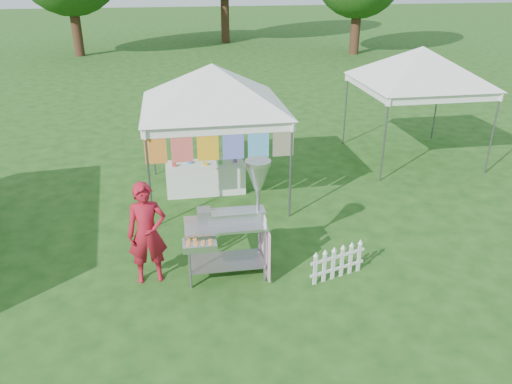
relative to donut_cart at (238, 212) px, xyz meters
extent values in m
plane|color=#1C4313|center=(-0.07, -0.10, -1.21)|extent=(120.00, 120.00, 0.00)
cylinder|color=#59595E|center=(-1.49, 1.98, -0.16)|extent=(0.04, 0.04, 2.10)
cylinder|color=#59595E|center=(1.35, 1.98, -0.16)|extent=(0.04, 0.04, 2.10)
cylinder|color=#59595E|center=(-1.49, 4.82, -0.16)|extent=(0.04, 0.04, 2.10)
cylinder|color=#59595E|center=(1.35, 4.82, -0.16)|extent=(0.04, 0.04, 2.10)
cube|color=white|center=(-0.07, 1.98, 0.79)|extent=(3.00, 0.03, 0.22)
cube|color=white|center=(-0.07, 4.82, 0.79)|extent=(3.00, 0.03, 0.22)
pyramid|color=white|center=(-0.07, 3.40, 1.79)|extent=(4.24, 4.24, 0.90)
cylinder|color=#59595E|center=(-0.07, 1.98, 0.87)|extent=(3.00, 0.03, 0.03)
cube|color=red|center=(-1.32, 1.98, 0.52)|extent=(0.42, 0.01, 0.70)
cube|color=#DB1B6E|center=(-0.82, 1.98, 0.52)|extent=(0.42, 0.01, 0.70)
cube|color=orange|center=(-0.32, 1.98, 0.52)|extent=(0.42, 0.01, 0.70)
cube|color=purple|center=(0.18, 1.98, 0.52)|extent=(0.42, 0.01, 0.70)
cube|color=blue|center=(0.68, 1.98, 0.52)|extent=(0.42, 0.01, 0.70)
cube|color=orange|center=(1.18, 1.98, 0.52)|extent=(0.42, 0.01, 0.70)
cylinder|color=#59595E|center=(4.01, 3.48, -0.16)|extent=(0.04, 0.04, 2.10)
cylinder|color=#59595E|center=(6.85, 3.48, -0.16)|extent=(0.04, 0.04, 2.10)
cylinder|color=#59595E|center=(4.01, 6.32, -0.16)|extent=(0.04, 0.04, 2.10)
cylinder|color=#59595E|center=(6.85, 6.32, -0.16)|extent=(0.04, 0.04, 2.10)
cube|color=white|center=(5.43, 3.48, 0.79)|extent=(3.00, 0.03, 0.22)
cube|color=white|center=(5.43, 6.32, 0.79)|extent=(3.00, 0.03, 0.22)
pyramid|color=white|center=(5.43, 4.90, 1.79)|extent=(4.24, 4.24, 0.90)
cylinder|color=#59595E|center=(5.43, 3.48, 0.87)|extent=(3.00, 0.03, 0.03)
cylinder|color=#3A2215|center=(-6.07, 23.90, 0.77)|extent=(0.56, 0.56, 3.96)
cylinder|color=#3A2215|center=(2.93, 27.90, 1.21)|extent=(0.56, 0.56, 4.84)
cylinder|color=#3A2215|center=(9.93, 21.90, 0.55)|extent=(0.56, 0.56, 3.52)
cylinder|color=gray|center=(-0.84, -0.27, -0.71)|extent=(0.04, 0.04, 1.00)
cylinder|color=gray|center=(0.40, -0.28, -0.71)|extent=(0.04, 0.04, 1.00)
cylinder|color=gray|center=(-0.83, 0.30, -0.71)|extent=(0.04, 0.04, 1.00)
cylinder|color=gray|center=(0.40, 0.29, -0.71)|extent=(0.04, 0.04, 1.00)
cube|color=gray|center=(-0.22, 0.01, -0.93)|extent=(1.28, 0.65, 0.02)
cube|color=#B7B7BC|center=(-0.22, 0.01, -0.21)|extent=(1.34, 0.68, 0.04)
cube|color=#B7B7BC|center=(-0.02, 0.06, -0.10)|extent=(0.95, 0.29, 0.17)
cube|color=gray|center=(-0.55, 0.07, -0.07)|extent=(0.22, 0.25, 0.25)
cylinder|color=gray|center=(0.34, 0.06, 0.29)|extent=(0.06, 0.06, 1.00)
cone|color=#B7B7BC|center=(0.34, 0.06, 0.57)|extent=(0.40, 0.40, 0.45)
cylinder|color=#B7B7BC|center=(0.34, 0.06, 0.82)|extent=(0.43, 0.43, 0.07)
cube|color=#B7B7BC|center=(-0.67, -0.41, -0.32)|extent=(0.54, 0.34, 0.11)
cube|color=#E198BF|center=(0.46, 0.01, -0.71)|extent=(0.03, 0.84, 0.90)
cube|color=white|center=(0.39, -0.31, -0.08)|extent=(0.02, 0.16, 0.20)
imported|color=maroon|center=(-1.49, 0.11, -0.33)|extent=(0.68, 0.47, 1.77)
cube|color=white|center=(1.21, -0.51, -0.93)|extent=(0.07, 0.04, 0.56)
cube|color=white|center=(1.38, -0.46, -0.93)|extent=(0.07, 0.04, 0.56)
cube|color=white|center=(1.55, -0.41, -0.93)|extent=(0.07, 0.04, 0.56)
cube|color=white|center=(1.72, -0.35, -0.93)|extent=(0.07, 0.04, 0.56)
cube|color=white|center=(1.89, -0.30, -0.93)|extent=(0.07, 0.04, 0.56)
cube|color=white|center=(2.07, -0.25, -0.93)|extent=(0.07, 0.04, 0.56)
cube|color=white|center=(1.64, -0.38, -1.03)|extent=(1.04, 0.34, 0.05)
cube|color=white|center=(1.64, -0.38, -0.79)|extent=(1.04, 0.34, 0.05)
cube|color=white|center=(-0.29, 3.57, -0.86)|extent=(1.80, 0.70, 0.70)
camera|label=1|loc=(-0.93, -7.21, 3.69)|focal=35.00mm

